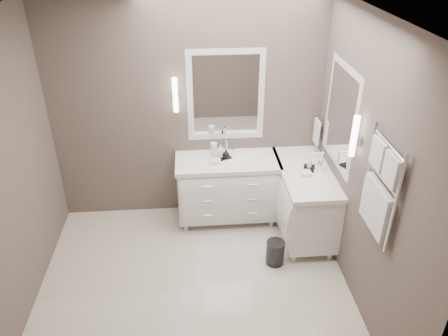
{
  "coord_description": "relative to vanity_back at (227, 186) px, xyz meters",
  "views": [
    {
      "loc": [
        0.04,
        -3.28,
        3.35
      ],
      "look_at": [
        0.36,
        0.7,
        1.04
      ],
      "focal_mm": 35.0,
      "sensor_mm": 36.0,
      "label": 1
    }
  ],
  "objects": [
    {
      "name": "soap_bottle_c",
      "position": [
        0.9,
        -0.3,
        0.46
      ],
      "size": [
        0.07,
        0.07,
        0.14
      ],
      "primitive_type": "imported",
      "rotation": [
        0.0,
        0.0,
        -0.36
      ],
      "color": "white",
      "rests_on": "amenity_tray_right"
    },
    {
      "name": "soap_bottle_b",
      "position": [
        -0.02,
        -0.0,
        0.45
      ],
      "size": [
        0.11,
        0.11,
        0.11
      ],
      "primitive_type": "imported",
      "rotation": [
        0.0,
        0.0,
        -0.4
      ],
      "color": "black",
      "rests_on": "amenity_tray_back"
    },
    {
      "name": "wall_front",
      "position": [
        -0.45,
        -2.73,
        0.86
      ],
      "size": [
        3.2,
        0.01,
        2.7
      ],
      "primitive_type": "cube",
      "color": "#564B45",
      "rests_on": "floor"
    },
    {
      "name": "mirror_right",
      "position": [
        1.14,
        -0.43,
        1.06
      ],
      "size": [
        0.02,
        0.9,
        1.1
      ],
      "color": "white",
      "rests_on": "wall_right"
    },
    {
      "name": "towel_bar_corner",
      "position": [
        1.09,
        0.13,
        0.63
      ],
      "size": [
        0.03,
        0.22,
        0.3
      ],
      "color": "white",
      "rests_on": "wall_right"
    },
    {
      "name": "amenity_tray_back",
      "position": [
        -0.05,
        0.03,
        0.38
      ],
      "size": [
        0.21,
        0.18,
        0.03
      ],
      "primitive_type": "cube",
      "rotation": [
        0.0,
        0.0,
        0.34
      ],
      "color": "black",
      "rests_on": "vanity_back"
    },
    {
      "name": "amenity_tray_right",
      "position": [
        0.9,
        -0.3,
        0.38
      ],
      "size": [
        0.17,
        0.19,
        0.02
      ],
      "primitive_type": "cube",
      "rotation": [
        0.0,
        0.0,
        -0.33
      ],
      "color": "black",
      "rests_on": "vanity_right"
    },
    {
      "name": "wall_right",
      "position": [
        1.15,
        -1.23,
        0.86
      ],
      "size": [
        0.01,
        3.0,
        2.7
      ],
      "primitive_type": "cube",
      "color": "#564B45",
      "rests_on": "floor"
    },
    {
      "name": "mirror_back",
      "position": [
        -0.0,
        0.26,
        1.06
      ],
      "size": [
        0.9,
        0.02,
        1.1
      ],
      "color": "white",
      "rests_on": "wall_back"
    },
    {
      "name": "floor",
      "position": [
        -0.45,
        -1.23,
        -0.49
      ],
      "size": [
        3.2,
        3.0,
        0.01
      ],
      "primitive_type": "cube",
      "color": "beige",
      "rests_on": "ground"
    },
    {
      "name": "soap_bottle_a",
      "position": [
        -0.08,
        0.05,
        0.46
      ],
      "size": [
        0.08,
        0.08,
        0.14
      ],
      "primitive_type": "imported",
      "rotation": [
        0.0,
        0.0,
        -0.32
      ],
      "color": "white",
      "rests_on": "amenity_tray_back"
    },
    {
      "name": "wall_back",
      "position": [
        -0.45,
        0.28,
        0.86
      ],
      "size": [
        3.2,
        0.01,
        2.7
      ],
      "primitive_type": "cube",
      "color": "#564B45",
      "rests_on": "floor"
    },
    {
      "name": "waste_bin",
      "position": [
        0.45,
        -0.87,
        -0.34
      ],
      "size": [
        0.22,
        0.22,
        0.28
      ],
      "primitive_type": "cylinder",
      "rotation": [
        0.0,
        0.0,
        0.08
      ],
      "color": "black",
      "rests_on": "floor"
    },
    {
      "name": "vanity_right",
      "position": [
        0.88,
        -0.33,
        0.0
      ],
      "size": [
        0.59,
        1.24,
        0.97
      ],
      "color": "white",
      "rests_on": "floor"
    },
    {
      "name": "vanity_back",
      "position": [
        0.0,
        0.0,
        0.0
      ],
      "size": [
        1.24,
        0.59,
        0.97
      ],
      "color": "white",
      "rests_on": "floor"
    },
    {
      "name": "ceiling",
      "position": [
        -0.45,
        -1.23,
        2.22
      ],
      "size": [
        3.2,
        3.0,
        0.01
      ],
      "primitive_type": "cube",
      "color": "white",
      "rests_on": "wall_back"
    },
    {
      "name": "wall_left",
      "position": [
        -2.06,
        -1.23,
        0.86
      ],
      "size": [
        0.01,
        3.0,
        2.7
      ],
      "primitive_type": "cube",
      "color": "#564B45",
      "rests_on": "floor"
    },
    {
      "name": "sconce_back",
      "position": [
        -0.58,
        0.2,
        1.11
      ],
      "size": [
        0.06,
        0.06,
        0.4
      ],
      "color": "white",
      "rests_on": "wall_back"
    },
    {
      "name": "towel_ladder",
      "position": [
        1.1,
        -1.63,
        0.91
      ],
      "size": [
        0.06,
        0.58,
        0.9
      ],
      "color": "white",
      "rests_on": "wall_right"
    },
    {
      "name": "sconce_right",
      "position": [
        1.08,
        -1.01,
        1.11
      ],
      "size": [
        0.06,
        0.06,
        0.4
      ],
      "color": "white",
      "rests_on": "wall_right"
    },
    {
      "name": "water_bottle",
      "position": [
        -0.16,
        0.02,
        0.47
      ],
      "size": [
        0.08,
        0.08,
        0.22
      ],
      "primitive_type": "cylinder",
      "rotation": [
        0.0,
        0.0,
        -0.05
      ],
      "color": "silver",
      "rests_on": "vanity_back"
    }
  ]
}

